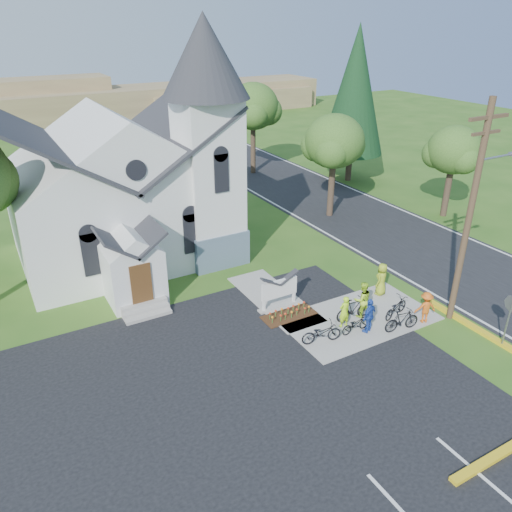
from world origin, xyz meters
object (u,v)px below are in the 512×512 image
cyclist_2 (369,316)px  bike_3 (402,320)px  bike_0 (321,333)px  cyclist_1 (362,300)px  church_sign (279,289)px  cyclist_4 (382,279)px  bike_1 (354,309)px  bike_2 (355,324)px  cyclist_0 (344,311)px  cyclist_3 (426,307)px  bike_4 (396,307)px  stop_sign (511,311)px  utility_pole (472,209)px

cyclist_2 → bike_3: bearing=134.1°
bike_0 → cyclist_1: (2.87, 0.78, 0.41)m
church_sign → cyclist_4: cyclist_4 is taller
church_sign → bike_1: 3.59m
bike_3 → bike_2: bearing=72.6°
church_sign → cyclist_0: church_sign is taller
cyclist_2 → cyclist_4: size_ratio=0.98×
bike_1 → cyclist_3: 3.23m
bike_3 → bike_4: bearing=-23.0°
bike_0 → cyclist_2: 2.35m
bike_1 → bike_2: 1.03m
bike_3 → bike_4: size_ratio=1.00×
bike_1 → bike_2: size_ratio=1.23×
bike_2 → bike_4: bike_4 is taller
cyclist_0 → bike_2: (0.16, -0.62, -0.37)m
bike_0 → stop_sign: bearing=-108.3°
bike_0 → cyclist_2: bearing=-85.9°
church_sign → utility_pole: (6.56, -4.70, 4.38)m
cyclist_1 → cyclist_3: cyclist_1 is taller
utility_pole → bike_1: 6.68m
cyclist_0 → bike_1: bearing=-164.2°
cyclist_0 → cyclist_4: (3.46, 1.39, 0.08)m
utility_pole → cyclist_4: utility_pole is taller
bike_0 → bike_3: 3.79m
church_sign → bike_1: (2.39, -2.65, -0.42)m
bike_3 → cyclist_4: cyclist_4 is taller
utility_pole → stop_sign: bearing=-88.5°
stop_sign → bike_2: 6.35m
stop_sign → cyclist_0: stop_sign is taller
church_sign → cyclist_3: bearing=-40.8°
cyclist_1 → bike_2: 1.49m
church_sign → cyclist_1: bearing=-41.8°
stop_sign → cyclist_1: bearing=127.8°
cyclist_0 → bike_3: cyclist_0 is taller
stop_sign → cyclist_3: stop_sign is taller
stop_sign → cyclist_3: size_ratio=1.63×
stop_sign → cyclist_0: size_ratio=1.61×
stop_sign → cyclist_1: size_ratio=1.40×
cyclist_4 → bike_0: bearing=-3.7°
cyclist_2 → bike_3: (1.35, -0.66, -0.30)m
bike_1 → bike_2: bike_1 is taller
cyclist_2 → cyclist_1: bearing=-136.4°
utility_pole → cyclist_0: bearing=159.5°
bike_1 → bike_4: bearing=-106.9°
utility_pole → bike_4: size_ratio=5.73×
bike_1 → bike_3: (1.29, -1.75, -0.03)m
cyclist_2 → bike_2: bearing=-46.1°
bike_0 → cyclist_3: bearing=-88.3°
church_sign → bike_1: size_ratio=1.18×
cyclist_1 → bike_3: (0.78, -1.80, -0.36)m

